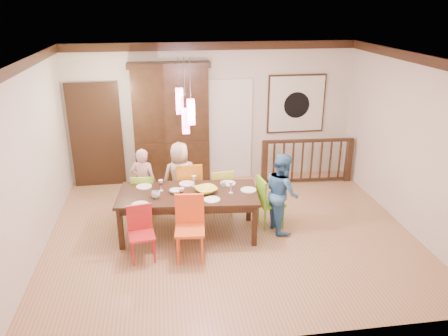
{
  "coord_description": "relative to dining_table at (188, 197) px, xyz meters",
  "views": [
    {
      "loc": [
        -1.04,
        -6.39,
        3.68
      ],
      "look_at": [
        -0.07,
        0.3,
        1.06
      ],
      "focal_mm": 35.0,
      "sensor_mm": 36.0,
      "label": 1
    }
  ],
  "objects": [
    {
      "name": "china_hutch",
      "position": [
        -0.18,
        2.21,
        0.6
      ],
      "size": [
        1.61,
        0.46,
        2.54
      ],
      "color": "black",
      "rests_on": "floor"
    },
    {
      "name": "chair_far_right",
      "position": [
        0.63,
        0.68,
        -0.17
      ],
      "size": [
        0.42,
        0.42,
        0.88
      ],
      "rotation": [
        0.0,
        0.0,
        3.2
      ],
      "color": "#AEB937",
      "rests_on": "floor"
    },
    {
      "name": "wall_back",
      "position": [
        0.69,
        2.41,
        0.78
      ],
      "size": [
        6.0,
        0.0,
        6.0
      ],
      "primitive_type": "plane",
      "rotation": [
        1.57,
        0.0,
        0.0
      ],
      "color": "beige",
      "rests_on": "floor"
    },
    {
      "name": "napkin",
      "position": [
        -0.07,
        -0.31,
        0.09
      ],
      "size": [
        0.18,
        0.14,
        0.01
      ],
      "primitive_type": "cube",
      "color": "#D83359",
      "rests_on": "dining_table"
    },
    {
      "name": "person_far_left",
      "position": [
        -0.74,
        0.82,
        -0.04
      ],
      "size": [
        0.52,
        0.41,
        1.26
      ],
      "primitive_type": "imported",
      "rotation": [
        0.0,
        0.0,
        2.88
      ],
      "color": "beige",
      "rests_on": "floor"
    },
    {
      "name": "white_doorway",
      "position": [
        1.04,
        2.38,
        0.38
      ],
      "size": [
        0.97,
        0.05,
        2.22
      ],
      "primitive_type": "cube",
      "color": "silver",
      "rests_on": "wall_back"
    },
    {
      "name": "crown_molding",
      "position": [
        0.69,
        -0.09,
        2.15
      ],
      "size": [
        6.0,
        5.0,
        0.16
      ],
      "primitive_type": null,
      "color": "black",
      "rests_on": "wall_back"
    },
    {
      "name": "chair_near_left",
      "position": [
        -0.74,
        -0.68,
        -0.19
      ],
      "size": [
        0.43,
        0.43,
        0.83
      ],
      "rotation": [
        0.0,
        0.0,
        0.14
      ],
      "color": "red",
      "rests_on": "floor"
    },
    {
      "name": "chair_far_mid",
      "position": [
        0.05,
        0.78,
        -0.1
      ],
      "size": [
        0.49,
        0.49,
        1.01
      ],
      "rotation": [
        0.0,
        0.0,
        3.22
      ],
      "color": "#BB6E14",
      "rests_on": "floor"
    },
    {
      "name": "balustrade",
      "position": [
        2.64,
        1.86,
        -0.17
      ],
      "size": [
        1.95,
        0.18,
        0.96
      ],
      "rotation": [
        0.0,
        0.0,
        -0.05
      ],
      "color": "black",
      "rests_on": "floor"
    },
    {
      "name": "wine_glass_c",
      "position": [
        -0.11,
        -0.24,
        0.17
      ],
      "size": [
        0.08,
        0.08,
        0.19
      ],
      "primitive_type": null,
      "color": "#590C19",
      "rests_on": "dining_table"
    },
    {
      "name": "wine_glass_b",
      "position": [
        0.12,
        0.25,
        0.17
      ],
      "size": [
        0.08,
        0.08,
        0.19
      ],
      "primitive_type": null,
      "color": "silver",
      "rests_on": "dining_table"
    },
    {
      "name": "floor",
      "position": [
        0.69,
        -0.09,
        -0.67
      ],
      "size": [
        6.0,
        6.0,
        0.0
      ],
      "primitive_type": "plane",
      "color": "#A0704D",
      "rests_on": "ground"
    },
    {
      "name": "panel_door",
      "position": [
        -1.71,
        2.36,
        0.38
      ],
      "size": [
        1.04,
        0.07,
        2.24
      ],
      "primitive_type": "cube",
      "color": "black",
      "rests_on": "wall_back"
    },
    {
      "name": "pendant_cluster",
      "position": [
        0.0,
        -0.0,
        1.43
      ],
      "size": [
        0.27,
        0.21,
        1.14
      ],
      "color": "#FF4C85",
      "rests_on": "ceiling"
    },
    {
      "name": "plate_near_mid",
      "position": [
        0.35,
        -0.33,
        0.09
      ],
      "size": [
        0.26,
        0.26,
        0.01
      ],
      "primitive_type": "cylinder",
      "color": "white",
      "rests_on": "dining_table"
    },
    {
      "name": "wall_right",
      "position": [
        3.69,
        -0.09,
        0.78
      ],
      "size": [
        0.0,
        5.0,
        5.0
      ],
      "primitive_type": "plane",
      "rotation": [
        1.57,
        0.0,
        -1.57
      ],
      "color": "beige",
      "rests_on": "floor"
    },
    {
      "name": "painting",
      "position": [
        2.49,
        2.38,
        0.93
      ],
      "size": [
        1.25,
        0.06,
        1.25
      ],
      "color": "black",
      "rests_on": "wall_back"
    },
    {
      "name": "person_far_mid",
      "position": [
        -0.08,
        0.87,
        -0.01
      ],
      "size": [
        0.69,
        0.5,
        1.32
      ],
      "primitive_type": "imported",
      "rotation": [
        0.0,
        0.0,
        3.27
      ],
      "color": "beige",
      "rests_on": "floor"
    },
    {
      "name": "wine_glass_a",
      "position": [
        -0.43,
        0.14,
        0.17
      ],
      "size": [
        0.08,
        0.08,
        0.19
      ],
      "primitive_type": null,
      "color": "#590C19",
      "rests_on": "dining_table"
    },
    {
      "name": "person_end_right",
      "position": [
        1.56,
        -0.06,
        0.01
      ],
      "size": [
        0.59,
        0.72,
        1.35
      ],
      "primitive_type": "imported",
      "rotation": [
        0.0,
        0.0,
        1.7
      ],
      "color": "teal",
      "rests_on": "floor"
    },
    {
      "name": "chair_far_left",
      "position": [
        -0.74,
        0.68,
        -0.18
      ],
      "size": [
        0.4,
        0.4,
        0.86
      ],
      "rotation": [
        0.0,
        0.0,
        3.1
      ],
      "color": "#8AD02D",
      "rests_on": "floor"
    },
    {
      "name": "small_bowl",
      "position": [
        -0.2,
        0.02,
        0.11
      ],
      "size": [
        0.24,
        0.24,
        0.06
      ],
      "primitive_type": "imported",
      "rotation": [
        0.0,
        0.0,
        -0.35
      ],
      "color": "white",
      "rests_on": "dining_table"
    },
    {
      "name": "plate_end_right",
      "position": [
        0.99,
        -0.05,
        0.09
      ],
      "size": [
        0.26,
        0.26,
        0.01
      ],
      "primitive_type": "cylinder",
      "color": "white",
      "rests_on": "dining_table"
    },
    {
      "name": "chair_near_mid",
      "position": [
        -0.03,
        -0.74,
        -0.12
      ],
      "size": [
        0.48,
        0.48,
        0.97
      ],
      "rotation": [
        0.0,
        0.0,
        -0.09
      ],
      "color": "#F35920",
      "rests_on": "floor"
    },
    {
      "name": "plate_far_left",
      "position": [
        -0.71,
        0.34,
        0.09
      ],
      "size": [
        0.26,
        0.26,
        0.01
      ],
      "primitive_type": "cylinder",
      "color": "white",
      "rests_on": "dining_table"
    },
    {
      "name": "plate_far_mid",
      "position": [
        0.0,
        0.36,
        0.09
      ],
      "size": [
        0.26,
        0.26,
        0.01
      ],
      "primitive_type": "cylinder",
      "color": "white",
      "rests_on": "dining_table"
    },
    {
      "name": "plate_far_right",
      "position": [
        0.7,
        0.28,
        0.09
      ],
      "size": [
        0.26,
        0.26,
        0.01
      ],
      "primitive_type": "cylinder",
      "color": "white",
      "rests_on": "dining_table"
    },
    {
      "name": "serving_bowl",
      "position": [
        0.3,
        -0.03,
        0.12
      ],
      "size": [
        0.44,
        0.44,
        0.08
      ],
      "primitive_type": "imported",
      "rotation": [
        0.0,
        0.0,
        0.34
      ],
      "color": "gold",
      "rests_on": "dining_table"
    },
    {
      "name": "cup_right",
      "position": [
        0.61,
        0.17,
        0.12
      ],
      "size": [
        0.11,
        0.11,
        0.08
      ],
      "primitive_type": "imported",
      "rotation": [
        0.0,
        0.0,
        -0.32
      ],
      "color": "silver",
      "rests_on": "dining_table"
    },
    {
      "name": "dining_table",
      "position": [
        0.0,
        0.0,
        0.0
      ],
      "size": [
        2.33,
        1.22,
        0.75
      ],
      "rotation": [
        0.0,
        0.0,
        -0.09
      ],
      "color": "black",
      "rests_on": "floor"
    },
    {
      "name": "chair_end_right",
      "position": [
        1.41,
        0.07,
        -0.15
      ],
      "size": [
        0.46,
        0.46,
        0.9
      ],
      "rotation": [
        0.0,
        0.0,
        1.71
      ],
      "color": "#64B11F",
      "rests_on": "floor"
    },
    {
      "name": "cup_left",
      "position": [
        -0.52,
        -0.12,
        0.13
      ],
      "size": [
        0.18,
        0.18,
        0.11
      ],
      "primitive_type": "imported",
      "rotation": [
        0.0,
        0.0,
        0.39
      ],
      "color": "silver",
      "rests_on": "dining_table"
    },
    {
      "name": "ceiling",
      "position": [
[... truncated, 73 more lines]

